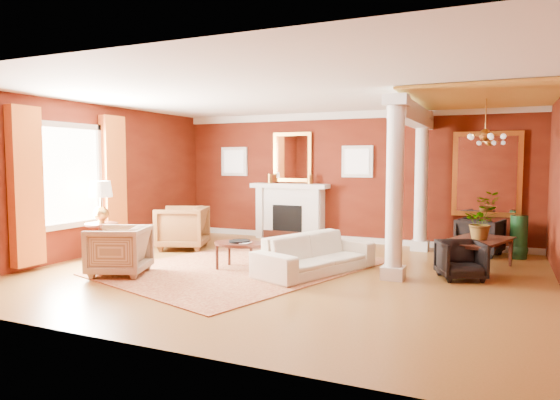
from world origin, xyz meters
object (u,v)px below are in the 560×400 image
at_px(dining_table, 478,246).
at_px(sofa, 316,248).
at_px(armchair_stripe, 119,248).
at_px(coffee_table, 240,245).
at_px(side_table, 101,207).
at_px(armchair_leopard, 182,225).

bearing_deg(dining_table, sofa, 138.56).
distance_m(armchair_stripe, coffee_table, 1.93).
xyz_separation_m(armchair_stripe, side_table, (-1.17, 0.85, 0.53)).
distance_m(armchair_stripe, side_table, 1.54).
relative_size(armchair_stripe, side_table, 0.60).
bearing_deg(sofa, armchair_stripe, 138.58).
xyz_separation_m(sofa, armchair_leopard, (-3.27, 0.98, 0.07)).
xyz_separation_m(coffee_table, dining_table, (3.63, 1.63, -0.01)).
distance_m(armchair_leopard, side_table, 1.75).
xyz_separation_m(armchair_stripe, coffee_table, (1.56, 1.13, -0.02)).
bearing_deg(side_table, dining_table, 16.70).
distance_m(side_table, dining_table, 6.66).
bearing_deg(sofa, dining_table, -38.77).
relative_size(sofa, armchair_stripe, 2.46).
distance_m(armchair_leopard, armchair_stripe, 2.44).
xyz_separation_m(sofa, side_table, (-3.97, -0.56, 0.55)).
height_order(armchair_leopard, dining_table, armchair_leopard).
relative_size(armchair_stripe, coffee_table, 0.95).
height_order(armchair_stripe, coffee_table, armchair_stripe).
height_order(sofa, side_table, side_table).
xyz_separation_m(sofa, coffee_table, (-1.24, -0.28, -0.00)).
bearing_deg(dining_table, armchair_leopard, 112.88).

